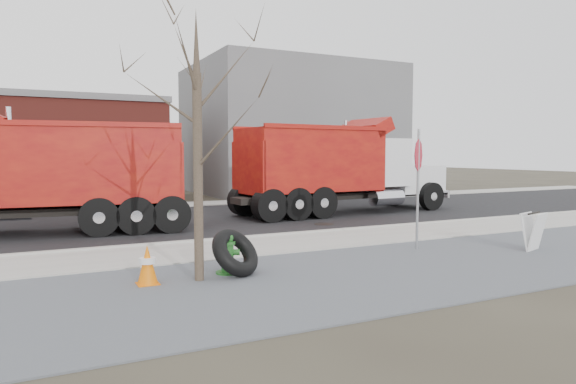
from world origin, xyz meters
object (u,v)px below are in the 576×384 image
dump_truck_red_b (50,172)px  stop_sign (418,169)px  truck_tire (235,253)px  dump_truck_red_a (337,166)px  fire_hydrant (227,255)px  sandwich_board (533,231)px

dump_truck_red_b → stop_sign: bearing=146.5°
truck_tire → dump_truck_red_a: dump_truck_red_a is taller
fire_hydrant → dump_truck_red_b: bearing=133.4°
fire_hydrant → dump_truck_red_a: (7.68, 8.18, 1.57)m
stop_sign → dump_truck_red_b: size_ratio=0.34×
sandwich_board → stop_sign: bearing=131.9°
fire_hydrant → dump_truck_red_b: 8.17m
fire_hydrant → stop_sign: 5.56m
fire_hydrant → dump_truck_red_a: size_ratio=0.09×
fire_hydrant → dump_truck_red_a: bearing=67.7°
stop_sign → dump_truck_red_b: (-8.36, 7.02, -0.18)m
dump_truck_red_a → fire_hydrant: bearing=-137.1°
sandwich_board → dump_truck_red_b: size_ratio=0.11×
dump_truck_red_a → sandwich_board: bearing=-93.1°
dump_truck_red_a → dump_truck_red_b: (-10.75, -0.76, -0.07)m
sandwich_board → dump_truck_red_b: (-10.87, 8.48, 1.40)m
sandwich_board → dump_truck_red_a: size_ratio=0.10×
fire_hydrant → sandwich_board: size_ratio=0.94×
fire_hydrant → sandwich_board: (7.80, -1.06, 0.10)m
stop_sign → fire_hydrant: bearing=170.1°
sandwich_board → dump_truck_red_a: dump_truck_red_a is taller
fire_hydrant → dump_truck_red_a: 11.33m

